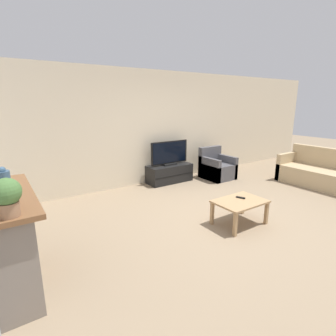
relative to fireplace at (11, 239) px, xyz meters
The scene contains 12 objects.
ground_plane 3.40m from the fireplace, ahead, with size 24.00×24.00×0.00m, color #89755B.
wall_back 4.25m from the fireplace, 36.38° to the left, with size 12.00×0.06×2.70m.
fireplace is the anchor object (origin of this frame).
mantel_vase_left 0.75m from the fireplace, 87.95° to the right, with size 0.12×0.12×0.18m.
mantel_vase_centre_left 0.67m from the fireplace, 81.86° to the right, with size 0.13×0.13×0.31m.
potted_plant 0.96m from the fireplace, 88.55° to the right, with size 0.23×0.23×0.33m.
tv_stand 4.18m from the fireplace, 31.26° to the left, with size 1.14×0.48×0.44m.
tv 4.17m from the fireplace, 31.24° to the left, with size 1.05×0.18×0.60m.
armchair 5.11m from the fireplace, 20.07° to the left, with size 0.70×0.76×0.80m.
coffee_table 3.22m from the fireplace, ahead, with size 0.83×0.58×0.41m.
remote 3.30m from the fireplace, ahead, with size 0.10×0.15×0.02m.
couch 6.42m from the fireplace, ahead, with size 0.85×2.49×0.89m.
Camera 1 is at (-3.38, -2.91, 1.97)m, focal length 28.00 mm.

